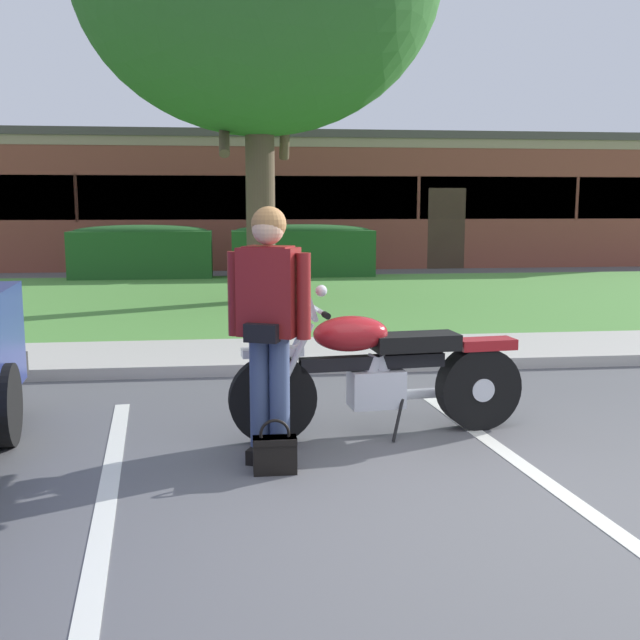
# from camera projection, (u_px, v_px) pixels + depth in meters

# --- Properties ---
(ground_plane) EXTENTS (140.00, 140.00, 0.00)m
(ground_plane) POSITION_uv_depth(u_px,v_px,m) (477.00, 500.00, 4.43)
(ground_plane) COLOR #565659
(curb_strip) EXTENTS (60.00, 0.20, 0.12)m
(curb_strip) POSITION_uv_depth(u_px,v_px,m) (370.00, 365.00, 7.80)
(curb_strip) COLOR #B7B2A8
(curb_strip) RESTS_ON ground
(concrete_walk) EXTENTS (60.00, 1.50, 0.08)m
(concrete_walk) POSITION_uv_depth(u_px,v_px,m) (357.00, 351.00, 8.64)
(concrete_walk) COLOR #B7B2A8
(concrete_walk) RESTS_ON ground
(grass_lawn) EXTENTS (60.00, 8.25, 0.06)m
(grass_lawn) POSITION_uv_depth(u_px,v_px,m) (312.00, 299.00, 13.42)
(grass_lawn) COLOR #518E3D
(grass_lawn) RESTS_ON ground
(stall_stripe_0) EXTENTS (0.54, 4.39, 0.01)m
(stall_stripe_0) POSITION_uv_depth(u_px,v_px,m) (106.00, 502.00, 4.38)
(stall_stripe_0) COLOR silver
(stall_stripe_0) RESTS_ON ground
(stall_stripe_1) EXTENTS (0.54, 4.39, 0.01)m
(stall_stripe_1) POSITION_uv_depth(u_px,v_px,m) (548.00, 483.00, 4.68)
(stall_stripe_1) COLOR silver
(stall_stripe_1) RESTS_ON ground
(motorcycle) EXTENTS (2.24, 0.82, 1.26)m
(motorcycle) POSITION_uv_depth(u_px,v_px,m) (389.00, 370.00, 5.62)
(motorcycle) COLOR black
(motorcycle) RESTS_ON ground
(rider_person) EXTENTS (0.53, 0.39, 1.70)m
(rider_person) POSITION_uv_depth(u_px,v_px,m) (269.00, 316.00, 4.94)
(rider_person) COLOR black
(rider_person) RESTS_ON ground
(handbag) EXTENTS (0.28, 0.13, 0.36)m
(handbag) POSITION_uv_depth(u_px,v_px,m) (275.00, 451.00, 4.84)
(handbag) COLOR black
(handbag) RESTS_ON ground
(hedge_left) EXTENTS (3.12, 0.90, 1.24)m
(hedge_left) POSITION_uv_depth(u_px,v_px,m) (141.00, 251.00, 16.80)
(hedge_left) COLOR #235623
(hedge_left) RESTS_ON ground
(hedge_center_left) EXTENTS (3.23, 0.90, 1.24)m
(hedge_center_left) POSITION_uv_depth(u_px,v_px,m) (303.00, 250.00, 17.22)
(hedge_center_left) COLOR #235623
(hedge_center_left) RESTS_ON ground
(brick_building) EXTENTS (25.68, 8.90, 3.56)m
(brick_building) POSITION_uv_depth(u_px,v_px,m) (248.00, 201.00, 23.38)
(brick_building) COLOR brown
(brick_building) RESTS_ON ground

